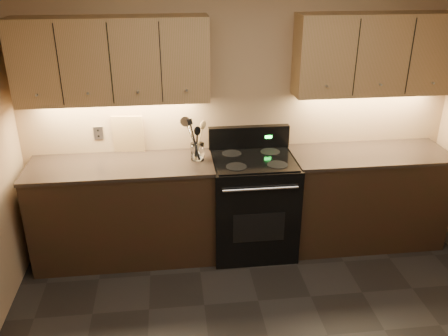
{
  "coord_description": "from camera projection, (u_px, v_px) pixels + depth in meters",
  "views": [
    {
      "loc": [
        -0.65,
        -2.16,
        2.59
      ],
      "look_at": [
        -0.22,
        1.45,
        0.96
      ],
      "focal_mm": 38.0,
      "sensor_mm": 36.0,
      "label": 1
    }
  ],
  "objects": [
    {
      "name": "steel_spatula",
      "position": [
        200.0,
        138.0,
        4.15
      ],
      "size": [
        0.21,
        0.13,
        0.38
      ],
      "primitive_type": null,
      "rotation": [
        -0.05,
        -0.35,
        -0.16
      ],
      "color": "silver",
      "rests_on": "utensil_crock"
    },
    {
      "name": "cutting_board",
      "position": [
        128.0,
        134.0,
        4.31
      ],
      "size": [
        0.28,
        0.08,
        0.35
      ],
      "primitive_type": "cube",
      "rotation": [
        0.09,
        0.0,
        -0.11
      ],
      "color": "tan",
      "rests_on": "counter_left"
    },
    {
      "name": "wall_back",
      "position": [
        240.0,
        109.0,
        4.36
      ],
      "size": [
        4.0,
        0.04,
        2.6
      ],
      "primitive_type": "cube",
      "color": "tan",
      "rests_on": "ground"
    },
    {
      "name": "outlet_plate",
      "position": [
        98.0,
        133.0,
        4.29
      ],
      "size": [
        0.08,
        0.01,
        0.12
      ],
      "primitive_type": "cube",
      "color": "#B2B5BA",
      "rests_on": "wall_back"
    },
    {
      "name": "black_turner",
      "position": [
        198.0,
        138.0,
        4.13
      ],
      "size": [
        0.18,
        0.15,
        0.39
      ],
      "primitive_type": null,
      "rotation": [
        -0.18,
        -0.15,
        0.37
      ],
      "color": "black",
      "rests_on": "utensil_crock"
    },
    {
      "name": "counter_right",
      "position": [
        365.0,
        197.0,
        4.56
      ],
      "size": [
        1.46,
        0.62,
        0.93
      ],
      "color": "black",
      "rests_on": "ground"
    },
    {
      "name": "steel_skimmer",
      "position": [
        200.0,
        138.0,
        4.13
      ],
      "size": [
        0.22,
        0.15,
        0.39
      ],
      "primitive_type": null,
      "rotation": [
        -0.12,
        -0.37,
        -0.09
      ],
      "color": "silver",
      "rests_on": "utensil_crock"
    },
    {
      "name": "black_spoon",
      "position": [
        196.0,
        141.0,
        4.16
      ],
      "size": [
        0.08,
        0.12,
        0.31
      ],
      "primitive_type": null,
      "rotation": [
        0.18,
        0.06,
        -0.02
      ],
      "color": "black",
      "rests_on": "utensil_crock"
    },
    {
      "name": "wooden_spoon",
      "position": [
        195.0,
        141.0,
        4.15
      ],
      "size": [
        0.16,
        0.16,
        0.33
      ],
      "primitive_type": null,
      "rotation": [
        -0.21,
        0.35,
        0.29
      ],
      "color": "tan",
      "rests_on": "utensil_crock"
    },
    {
      "name": "utensil_crock",
      "position": [
        197.0,
        152.0,
        4.2
      ],
      "size": [
        0.14,
        0.14,
        0.15
      ],
      "color": "white",
      "rests_on": "counter_left"
    },
    {
      "name": "counter_left",
      "position": [
        125.0,
        211.0,
        4.32
      ],
      "size": [
        1.62,
        0.62,
        0.93
      ],
      "color": "black",
      "rests_on": "ground"
    },
    {
      "name": "upper_cab_left",
      "position": [
        112.0,
        60.0,
        3.91
      ],
      "size": [
        1.6,
        0.3,
        0.7
      ],
      "primitive_type": "cube",
      "color": "#AE7F57",
      "rests_on": "wall_back"
    },
    {
      "name": "stove",
      "position": [
        253.0,
        203.0,
        4.42
      ],
      "size": [
        0.76,
        0.68,
        1.14
      ],
      "color": "black",
      "rests_on": "ground"
    },
    {
      "name": "upper_cab_right",
      "position": [
        377.0,
        54.0,
        4.15
      ],
      "size": [
        1.44,
        0.3,
        0.7
      ],
      "primitive_type": "cube",
      "color": "#AE7F57",
      "rests_on": "wall_back"
    }
  ]
}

